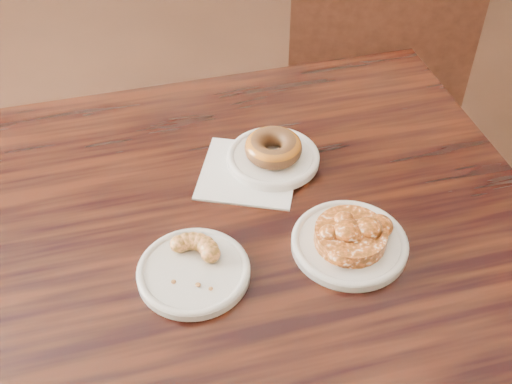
{
  "coord_description": "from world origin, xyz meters",
  "views": [
    {
      "loc": [
        0.25,
        -0.94,
        1.47
      ],
      "look_at": [
        0.22,
        -0.23,
        0.8
      ],
      "focal_mm": 45.0,
      "sensor_mm": 36.0,
      "label": 1
    }
  ],
  "objects_px": {
    "glazed_donut": "(273,148)",
    "cruller_fragment": "(193,264)",
    "chair_far": "(369,64)",
    "apple_fritter": "(351,233)",
    "cafe_table": "(269,361)"
  },
  "relations": [
    {
      "from": "cruller_fragment",
      "to": "cafe_table",
      "type": "bearing_deg",
      "value": 40.78
    },
    {
      "from": "cafe_table",
      "to": "apple_fritter",
      "type": "distance_m",
      "value": 0.42
    },
    {
      "from": "cafe_table",
      "to": "glazed_donut",
      "type": "xyz_separation_m",
      "value": [
        -0.0,
        0.16,
        0.41
      ]
    },
    {
      "from": "glazed_donut",
      "to": "chair_far",
      "type": "bearing_deg",
      "value": 71.63
    },
    {
      "from": "apple_fritter",
      "to": "glazed_donut",
      "type": "bearing_deg",
      "value": 122.42
    },
    {
      "from": "cafe_table",
      "to": "chair_far",
      "type": "xyz_separation_m",
      "value": [
        0.26,
        0.96,
        0.08
      ]
    },
    {
      "from": "chair_far",
      "to": "apple_fritter",
      "type": "distance_m",
      "value": 1.05
    },
    {
      "from": "glazed_donut",
      "to": "apple_fritter",
      "type": "height_order",
      "value": "glazed_donut"
    },
    {
      "from": "glazed_donut",
      "to": "cruller_fragment",
      "type": "xyz_separation_m",
      "value": [
        -0.11,
        -0.25,
        -0.01
      ]
    },
    {
      "from": "chair_far",
      "to": "glazed_donut",
      "type": "bearing_deg",
      "value": 73.87
    },
    {
      "from": "chair_far",
      "to": "cruller_fragment",
      "type": "xyz_separation_m",
      "value": [
        -0.37,
        -1.05,
        0.33
      ]
    },
    {
      "from": "chair_far",
      "to": "glazed_donut",
      "type": "height_order",
      "value": "chair_far"
    },
    {
      "from": "cafe_table",
      "to": "chair_far",
      "type": "bearing_deg",
      "value": 57.24
    },
    {
      "from": "chair_far",
      "to": "apple_fritter",
      "type": "relative_size",
      "value": 6.19
    },
    {
      "from": "chair_far",
      "to": "apple_fritter",
      "type": "bearing_deg",
      "value": 83.78
    }
  ]
}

